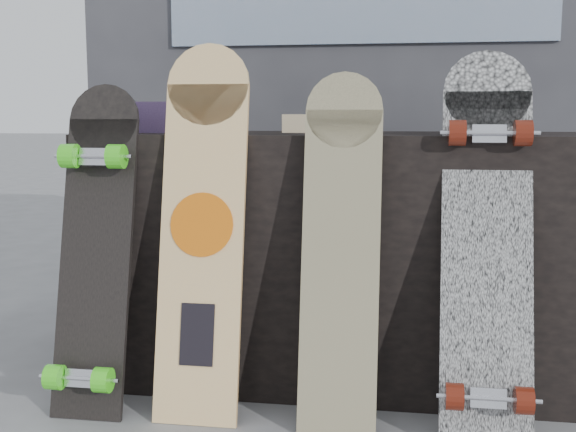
% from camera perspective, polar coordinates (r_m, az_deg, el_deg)
% --- Properties ---
extents(vendor_table, '(1.60, 0.60, 0.80)m').
position_cam_1_polar(vendor_table, '(2.38, 4.23, -3.13)').
color(vendor_table, black).
rests_on(vendor_table, ground).
extents(booth, '(2.40, 0.22, 2.20)m').
position_cam_1_polar(booth, '(3.19, 5.69, 12.34)').
color(booth, '#35353A').
rests_on(booth, ground).
extents(merch_box_purple, '(0.18, 0.12, 0.10)m').
position_cam_1_polar(merch_box_purple, '(2.42, -10.63, 7.67)').
color(merch_box_purple, '#543976').
rests_on(merch_box_purple, vendor_table).
extents(merch_box_small, '(0.14, 0.14, 0.12)m').
position_cam_1_polar(merch_box_small, '(2.34, 16.37, 7.72)').
color(merch_box_small, '#543976').
rests_on(merch_box_small, vendor_table).
extents(merch_box_flat, '(0.22, 0.10, 0.06)m').
position_cam_1_polar(merch_box_flat, '(2.41, 2.32, 7.32)').
color(merch_box_flat, '#D1B78C').
rests_on(merch_box_flat, vendor_table).
extents(longboard_geisha, '(0.24, 0.24, 1.07)m').
position_cam_1_polar(longboard_geisha, '(2.07, -6.75, -0.27)').
color(longboard_geisha, beige).
rests_on(longboard_geisha, ground).
extents(longboard_celtic, '(0.21, 0.21, 0.98)m').
position_cam_1_polar(longboard_celtic, '(1.97, 4.21, -1.89)').
color(longboard_celtic, beige).
rests_on(longboard_celtic, ground).
extents(longboard_cascadia, '(0.24, 0.38, 1.04)m').
position_cam_1_polar(longboard_cascadia, '(2.01, 15.46, -1.49)').
color(longboard_cascadia, silver).
rests_on(longboard_cascadia, ground).
extents(skateboard_dark, '(0.21, 0.31, 0.95)m').
position_cam_1_polar(skateboard_dark, '(2.16, -15.04, -2.14)').
color(skateboard_dark, black).
rests_on(skateboard_dark, ground).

